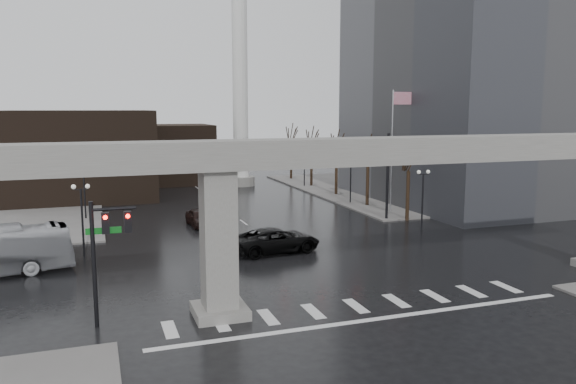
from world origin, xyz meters
The scene contains 23 objects.
ground centered at (0.00, 0.00, 0.00)m, with size 160.00×160.00×0.00m, color black.
sidewalk_ne centered at (26.00, 36.00, 0.07)m, with size 28.00×36.00×0.15m, color slate.
elevated_guideway centered at (1.26, 0.00, 6.88)m, with size 48.00×2.60×8.70m.
office_tower centered at (28.00, 26.00, 21.00)m, with size 22.00×26.00×42.00m, color slate.
building_far_left centered at (-14.00, 42.00, 5.00)m, with size 16.00×14.00×10.00m, color black.
building_far_mid centered at (-2.00, 52.00, 4.00)m, with size 10.00×10.00×8.00m, color black.
smokestack centered at (6.00, 46.00, 13.35)m, with size 3.60×3.60×30.00m.
signal_mast_arm centered at (8.99, 18.80, 5.83)m, with size 12.12×0.43×8.00m.
signal_left_pole centered at (-12.25, 0.50, 4.07)m, with size 2.30×0.30×6.00m.
flagpole_assembly centered at (15.29, 22.00, 7.53)m, with size 2.06×0.12×12.00m.
lamp_right_0 centered at (13.50, 14.00, 3.47)m, with size 1.22×0.32×5.11m.
lamp_right_1 centered at (13.50, 28.00, 3.47)m, with size 1.22×0.32×5.11m.
lamp_right_2 centered at (13.50, 42.00, 3.47)m, with size 1.22×0.32×5.11m.
lamp_left_0 centered at (-13.50, 14.00, 3.47)m, with size 1.22×0.32×5.11m.
lamp_left_1 centered at (-13.50, 28.00, 3.47)m, with size 1.22×0.32×5.11m.
lamp_left_2 centered at (-13.50, 42.00, 3.47)m, with size 1.22×0.32×5.11m.
tree_right_0 centered at (14.53, 18.02, 2.79)m, with size 1.09×1.58×7.50m.
tree_right_1 centered at (14.53, 26.02, 2.85)m, with size 1.09×1.61×7.67m.
tree_right_2 centered at (14.53, 34.02, 2.91)m, with size 1.10×1.63×7.85m.
tree_right_3 centered at (14.53, 42.02, 2.98)m, with size 1.11×1.66×8.02m.
tree_right_4 centered at (14.53, 50.02, 3.04)m, with size 1.12×1.69×8.19m.
pickup_truck centered at (-0.47, 10.94, 0.88)m, with size 2.91×6.31×1.75m, color black.
far_car centered at (-4.06, 21.71, 0.75)m, with size 1.76×4.38×1.49m, color black.
Camera 1 is at (-12.59, -26.35, 10.21)m, focal length 35.00 mm.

